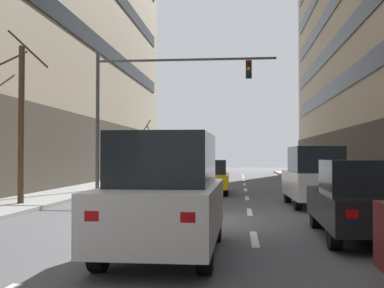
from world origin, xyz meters
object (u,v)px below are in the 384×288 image
object	(u,v)px
car_driving_1	(166,194)
taxi_driving_0	(210,177)
taxi_driving_3	(184,167)
traffic_signal_0	(149,94)
car_parked_2	(315,177)
street_tree_0	(20,119)
car_parked_1	(363,200)
pedestrian_0	(336,173)
street_tree_1	(140,152)
car_driving_2	(148,174)

from	to	relation	value
car_driving_1	taxi_driving_0	bearing A→B (deg)	90.25
taxi_driving_3	traffic_signal_0	xyz separation A→B (m)	(0.46, -18.63, 4.00)
car_parked_2	street_tree_0	xyz separation A→B (m)	(-10.27, -1.26, 2.04)
car_driving_1	street_tree_0	size ratio (longest dim) A/B	0.78
car_driving_1	car_parked_2	distance (m)	9.60
car_parked_1	taxi_driving_3	bearing A→B (deg)	103.58
taxi_driving_0	pedestrian_0	xyz separation A→B (m)	(5.74, -0.38, 0.21)
street_tree_1	taxi_driving_0	bearing A→B (deg)	-65.54
taxi_driving_3	car_parked_2	world-z (taller)	car_parked_2
car_driving_1	taxi_driving_3	distance (m)	32.98
car_driving_2	street_tree_0	world-z (taller)	street_tree_0
car_parked_1	street_tree_0	distance (m)	11.82
pedestrian_0	car_parked_1	bearing A→B (deg)	-98.32
car_driving_2	pedestrian_0	bearing A→B (deg)	-13.68
taxi_driving_0	traffic_signal_0	distance (m)	4.95
car_driving_1	pedestrian_0	xyz separation A→B (m)	(5.68, 13.65, -0.10)
taxi_driving_3	street_tree_1	distance (m)	6.08
car_driving_2	car_parked_2	distance (m)	10.25
traffic_signal_0	street_tree_1	xyz separation A→B (m)	(-3.23, 13.37, -2.69)
car_driving_2	traffic_signal_0	distance (m)	4.29
car_parked_1	street_tree_0	size ratio (longest dim) A/B	0.79
car_driving_2	car_parked_1	xyz separation A→B (m)	(7.37, -13.78, -0.01)
traffic_signal_0	street_tree_0	size ratio (longest dim) A/B	1.49
car_parked_1	pedestrian_0	bearing A→B (deg)	81.68
car_driving_2	pedestrian_0	xyz separation A→B (m)	(9.06, -2.21, 0.15)
taxi_driving_0	car_parked_1	bearing A→B (deg)	-71.31
traffic_signal_0	taxi_driving_0	bearing A→B (deg)	-2.90
taxi_driving_0	car_parked_1	xyz separation A→B (m)	(4.05, -11.96, 0.05)
taxi_driving_0	street_tree_0	size ratio (longest dim) A/B	0.73
traffic_signal_0	car_driving_1	bearing A→B (deg)	-78.12
car_driving_1	car_parked_2	size ratio (longest dim) A/B	1.03
car_driving_1	car_parked_2	world-z (taller)	car_driving_1
taxi_driving_0	taxi_driving_3	distance (m)	19.08
car_parked_2	car_driving_2	bearing A→B (deg)	135.97
car_parked_2	taxi_driving_3	bearing A→B (deg)	107.14
car_parked_1	traffic_signal_0	bearing A→B (deg)	119.91
street_tree_0	street_tree_1	xyz separation A→B (m)	(0.07, 20.08, -1.00)
car_parked_2	street_tree_1	size ratio (longest dim) A/B	1.00
taxi_driving_0	pedestrian_0	world-z (taller)	taxi_driving_0
traffic_signal_0	car_parked_2	bearing A→B (deg)	-38.02
car_driving_2	street_tree_1	bearing A→B (deg)	103.61
pedestrian_0	car_parked_2	bearing A→B (deg)	-108.98
taxi_driving_0	traffic_signal_0	bearing A→B (deg)	177.10
taxi_driving_0	car_driving_2	distance (m)	3.79
pedestrian_0	car_driving_2	bearing A→B (deg)	166.32
car_parked_2	pedestrian_0	bearing A→B (deg)	71.02
traffic_signal_0	pedestrian_0	bearing A→B (deg)	-3.51
taxi_driving_3	traffic_signal_0	world-z (taller)	traffic_signal_0
car_driving_2	taxi_driving_3	size ratio (longest dim) A/B	1.09
car_driving_2	taxi_driving_3	xyz separation A→B (m)	(-0.06, 16.95, -0.06)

